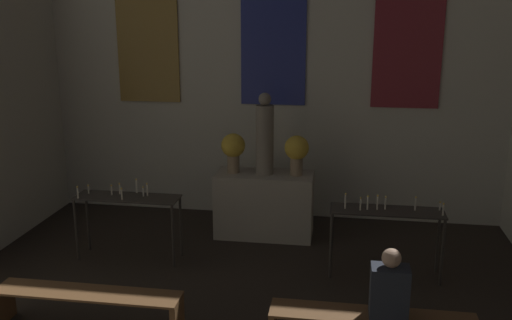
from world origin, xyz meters
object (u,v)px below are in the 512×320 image
object	(u,v)px
altar	(264,205)
candle_rack_left	(127,205)
person_seated	(390,288)
flower_vase_left	(233,148)
pew_back_left	(88,301)
statue	(265,137)
candle_rack_right	(386,219)
flower_vase_right	(297,151)

from	to	relation	value
altar	candle_rack_left	distance (m)	2.01
person_seated	flower_vase_left	bearing A→B (deg)	125.87
flower_vase_left	pew_back_left	distance (m)	3.17
statue	candle_rack_right	bearing A→B (deg)	-32.98
pew_back_left	candle_rack_right	bearing A→B (deg)	29.31
flower_vase_right	person_seated	distance (m)	3.11
altar	pew_back_left	bearing A→B (deg)	-117.06
pew_back_left	statue	bearing A→B (deg)	62.94
statue	person_seated	size ratio (longest dim) A/B	1.72
altar	person_seated	size ratio (longest dim) A/B	2.06
candle_rack_right	pew_back_left	world-z (taller)	candle_rack_right
pew_back_left	altar	bearing A→B (deg)	62.94
candle_rack_right	person_seated	distance (m)	1.76
flower_vase_left	candle_rack_right	distance (m)	2.46
candle_rack_left	altar	bearing A→B (deg)	32.90
candle_rack_right	person_seated	size ratio (longest dim) A/B	2.02
statue	candle_rack_left	size ratio (longest dim) A/B	0.85
flower_vase_left	person_seated	distance (m)	3.55
candle_rack_right	flower_vase_right	bearing A→B (deg)	138.19
candle_rack_left	pew_back_left	world-z (taller)	candle_rack_left
statue	candle_rack_right	size ratio (longest dim) A/B	0.85
flower_vase_left	flower_vase_right	xyz separation A→B (m)	(0.92, 0.00, 0.00)
candle_rack_right	statue	bearing A→B (deg)	147.02
candle_rack_right	pew_back_left	distance (m)	3.61
flower_vase_right	pew_back_left	world-z (taller)	flower_vase_right
candle_rack_left	person_seated	xyz separation A→B (m)	(3.27, -1.75, -0.03)
statue	candle_rack_right	world-z (taller)	statue
flower_vase_left	candle_rack_left	size ratio (longest dim) A/B	0.42
statue	flower_vase_left	xyz separation A→B (m)	(-0.46, 0.00, -0.19)
altar	candle_rack_right	distance (m)	2.01
flower_vase_right	candle_rack_left	world-z (taller)	flower_vase_right
flower_vase_left	person_seated	xyz separation A→B (m)	(2.05, -2.84, -0.59)
flower_vase_left	candle_rack_right	world-z (taller)	flower_vase_left
flower_vase_right	person_seated	bearing A→B (deg)	-68.22
candle_rack_right	candle_rack_left	bearing A→B (deg)	179.98
pew_back_left	flower_vase_right	bearing A→B (deg)	56.07
altar	flower_vase_right	distance (m)	0.95
flower_vase_right	altar	bearing A→B (deg)	180.00
statue	person_seated	xyz separation A→B (m)	(1.59, -2.84, -0.78)
candle_rack_left	pew_back_left	xyz separation A→B (m)	(0.23, -1.75, -0.43)
pew_back_left	candle_rack_left	bearing A→B (deg)	97.33
altar	person_seated	world-z (taller)	person_seated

